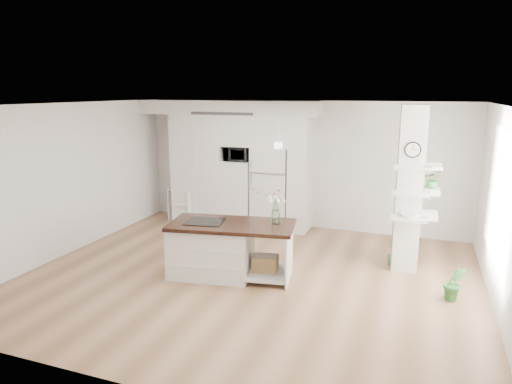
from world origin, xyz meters
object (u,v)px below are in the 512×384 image
kitchen_island (219,248)px  floor_plant_a (454,283)px  refrigerator (272,188)px  bookshelf (184,207)px

kitchen_island → floor_plant_a: kitchen_island is taller
refrigerator → bookshelf: refrigerator is taller
kitchen_island → floor_plant_a: 3.52m
kitchen_island → floor_plant_a: size_ratio=3.97×
refrigerator → floor_plant_a: size_ratio=3.35×
floor_plant_a → bookshelf: bearing=157.6°
bookshelf → floor_plant_a: 6.02m
refrigerator → bookshelf: (-2.04, -0.19, -0.56)m
refrigerator → kitchen_island: refrigerator is taller
bookshelf → floor_plant_a: bearing=-11.6°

